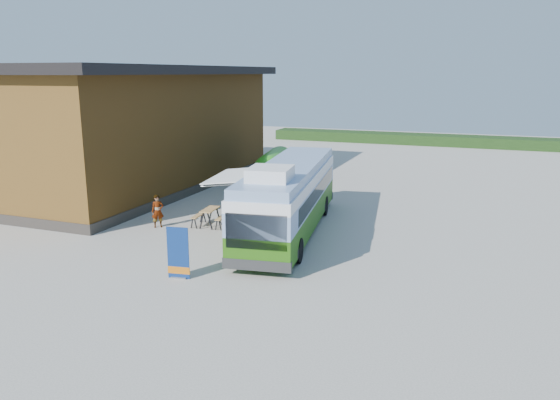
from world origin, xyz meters
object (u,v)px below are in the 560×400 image
at_px(bus, 289,196).
at_px(banner, 178,258).
at_px(person_b, 299,178).
at_px(picnic_table, 210,213).
at_px(person_a, 158,211).
at_px(slurry_tanker, 275,166).

relative_size(bus, banner, 6.41).
distance_m(banner, person_b, 14.87).
height_order(bus, picnic_table, bus).
xyz_separation_m(bus, person_a, (-6.07, -1.34, -0.96)).
bearing_deg(slurry_tanker, bus, -75.80).
xyz_separation_m(bus, banner, (-1.70, -6.68, -0.96)).
height_order(person_a, slurry_tanker, slurry_tanker).
bearing_deg(picnic_table, slurry_tanker, 87.05).
height_order(bus, slurry_tanker, bus).
distance_m(person_a, person_b, 10.19).
relative_size(person_a, person_b, 0.87).
bearing_deg(slurry_tanker, person_b, -42.37).
bearing_deg(banner, bus, 67.07).
bearing_deg(banner, person_a, 120.64).
xyz_separation_m(banner, person_a, (-4.37, 5.34, 0.01)).
distance_m(picnic_table, person_b, 8.60).
relative_size(banner, picnic_table, 1.16).
bearing_deg(person_a, banner, -90.42).
distance_m(person_a, slurry_tanker, 10.89).
xyz_separation_m(person_b, slurry_tanker, (-2.05, 1.25, 0.45)).
bearing_deg(bus, person_b, 97.64).
bearing_deg(person_b, banner, 46.97).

